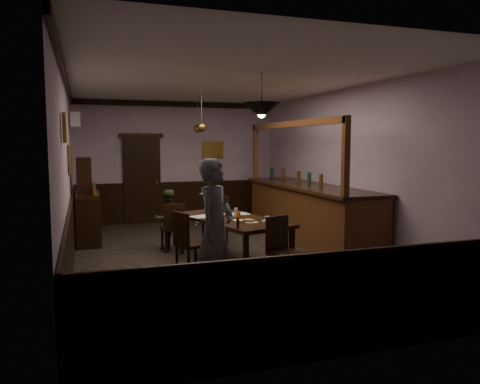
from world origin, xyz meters
name	(u,v)px	position (x,y,z in m)	size (l,w,h in m)	color
room	(223,171)	(0.00, 0.00, 1.50)	(5.01, 8.01, 3.01)	#2D2621
dining_table	(232,222)	(0.03, -0.41, 0.69)	(1.52, 2.38, 0.75)	black
chair_far_left	(173,225)	(-0.74, 0.71, 0.49)	(0.41, 0.41, 0.89)	black
chair_far_right	(217,219)	(0.15, 0.94, 0.52)	(0.51, 0.51, 0.95)	black
chair_near	(282,247)	(0.36, -1.69, 0.52)	(0.52, 0.52, 0.94)	black
chair_side	(187,240)	(-0.82, -0.84, 0.52)	(0.53, 0.53, 0.95)	black
person_standing	(215,227)	(-0.67, -1.88, 0.89)	(0.65, 0.43, 1.78)	slate
person_seated_left	(168,219)	(-0.80, 0.98, 0.56)	(0.54, 0.42, 1.11)	#3B4227
person_seated_right	(210,215)	(0.07, 1.21, 0.56)	(0.72, 0.41, 1.12)	slate
newspaper_left	(203,216)	(-0.39, -0.12, 0.75)	(0.42, 0.30, 0.01)	silver
newspaper_right	(237,214)	(0.22, -0.05, 0.75)	(0.42, 0.30, 0.01)	silver
napkin	(238,220)	(0.05, -0.65, 0.75)	(0.15, 0.15, 0.00)	#FFE25D
saucer	(266,221)	(0.44, -0.88, 0.76)	(0.15, 0.15, 0.01)	white
coffee_cup	(267,218)	(0.43, -0.92, 0.80)	(0.08, 0.08, 0.07)	white
pastry_plate	(252,222)	(0.16, -0.97, 0.76)	(0.22, 0.22, 0.01)	white
pastry_ring_a	(247,220)	(0.10, -0.91, 0.79)	(0.13, 0.13, 0.04)	#C68C47
pastry_ring_b	(250,220)	(0.15, -0.92, 0.79)	(0.13, 0.13, 0.04)	#C68C47
soda_can	(239,215)	(0.11, -0.49, 0.81)	(0.07, 0.07, 0.12)	orange
beer_glass	(218,213)	(-0.23, -0.46, 0.85)	(0.06, 0.06, 0.20)	#BF721E
water_glass	(236,212)	(0.12, -0.32, 0.82)	(0.06, 0.06, 0.15)	silver
pepper_mill	(238,222)	(-0.15, -1.24, 0.82)	(0.04, 0.04, 0.14)	black
sideboard	(87,209)	(-2.21, 1.99, 0.68)	(0.46, 1.28, 1.69)	black
bar_counter	(308,211)	(1.99, 0.73, 0.61)	(0.99, 4.27, 2.40)	#4F2A15
door_back	(142,181)	(-0.90, 3.95, 1.05)	(0.90, 0.06, 2.10)	black
ac_unit	(75,120)	(-2.38, 2.90, 2.45)	(0.20, 0.85, 0.30)	white
picture_left_small	(64,128)	(-2.46, -1.60, 2.15)	(0.04, 0.28, 0.36)	olive
picture_left_large	(70,159)	(-2.46, 0.80, 1.70)	(0.04, 0.62, 0.48)	olive
picture_back	(213,150)	(0.90, 3.96, 1.80)	(0.55, 0.04, 0.42)	olive
pendant_iron	(261,110)	(0.23, -1.18, 2.44)	(0.56, 0.56, 0.67)	black
pendant_brass_mid	(202,127)	(0.10, 1.89, 2.30)	(0.20, 0.20, 0.81)	#BF8C3F
pendant_brass_far	(198,129)	(0.30, 3.07, 2.30)	(0.20, 0.20, 0.81)	#BF8C3F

